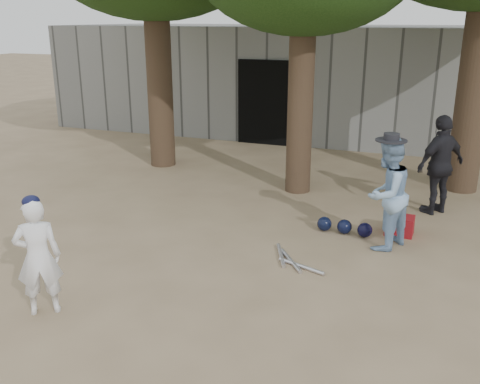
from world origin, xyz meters
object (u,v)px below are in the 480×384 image
at_px(spectator_dark, 440,165).
at_px(red_bag, 400,225).
at_px(spectator_blue, 386,194).
at_px(boy_player, 38,257).

height_order(spectator_dark, red_bag, spectator_dark).
height_order(spectator_blue, spectator_dark, spectator_dark).
relative_size(boy_player, red_bag, 3.29).
bearing_deg(red_bag, boy_player, -133.44).
xyz_separation_m(spectator_blue, red_bag, (0.19, 0.59, -0.67)).
xyz_separation_m(spectator_blue, spectator_dark, (0.70, 1.83, 0.03)).
xyz_separation_m(boy_player, spectator_dark, (4.14, 5.08, 0.16)).
relative_size(boy_player, spectator_blue, 0.84).
bearing_deg(spectator_blue, boy_player, -20.83).
height_order(boy_player, red_bag, boy_player).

